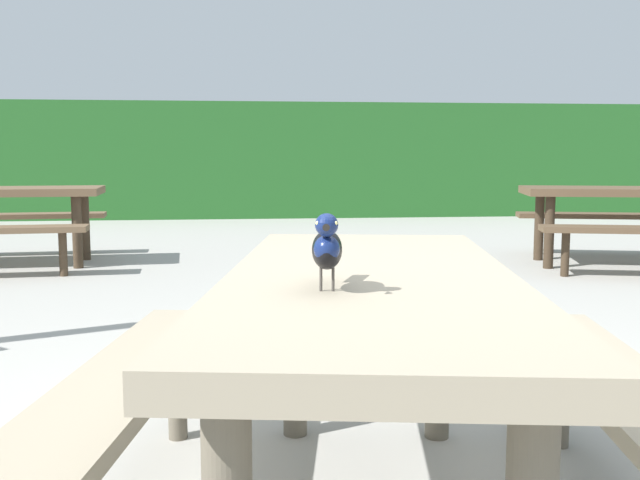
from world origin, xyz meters
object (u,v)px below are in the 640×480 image
(picnic_table_foreground, at_px, (370,339))
(picnic_table_mid_left, at_px, (2,207))
(bird_grackle, at_px, (327,247))
(picnic_table_mid_right, at_px, (622,207))

(picnic_table_foreground, relative_size, picnic_table_mid_left, 1.06)
(picnic_table_foreground, xyz_separation_m, picnic_table_mid_left, (-2.58, 5.13, 0.00))
(bird_grackle, bearing_deg, picnic_table_mid_left, 114.29)
(picnic_table_mid_left, xyz_separation_m, picnic_table_mid_right, (5.80, -0.61, 0.00))
(bird_grackle, height_order, picnic_table_mid_right, bird_grackle)
(bird_grackle, xyz_separation_m, picnic_table_mid_right, (3.37, 4.78, -0.29))
(picnic_table_mid_left, bearing_deg, bird_grackle, -65.71)
(picnic_table_foreground, height_order, picnic_table_mid_right, same)
(bird_grackle, height_order, picnic_table_mid_left, bird_grackle)
(picnic_table_mid_left, relative_size, picnic_table_mid_right, 0.90)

